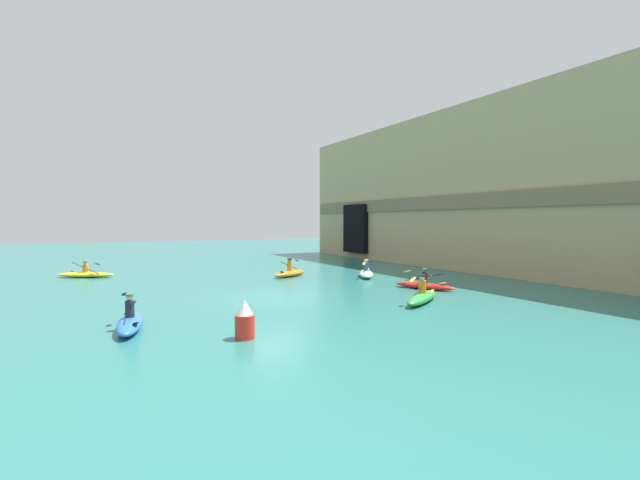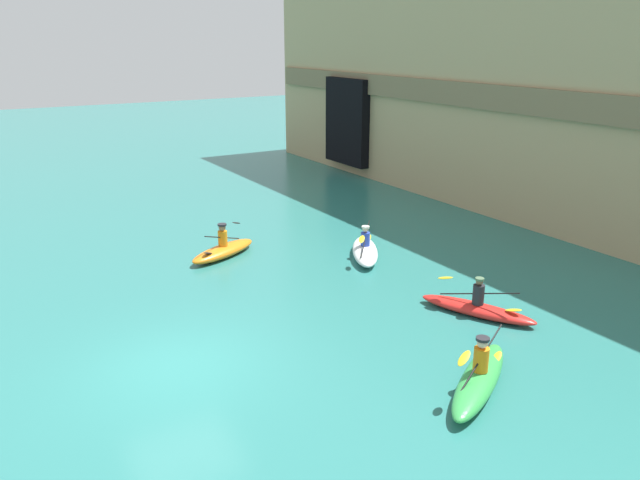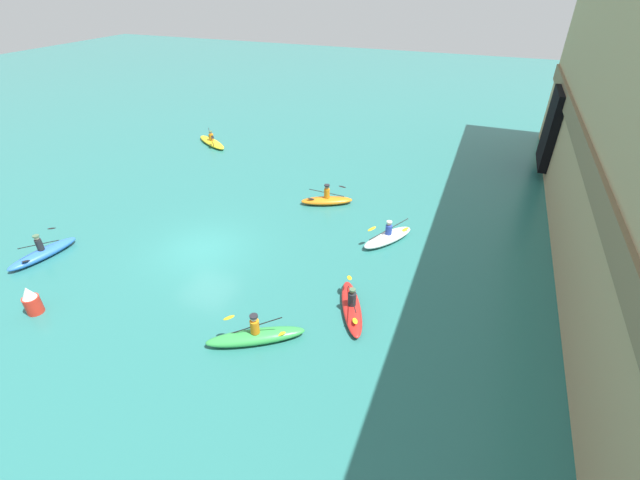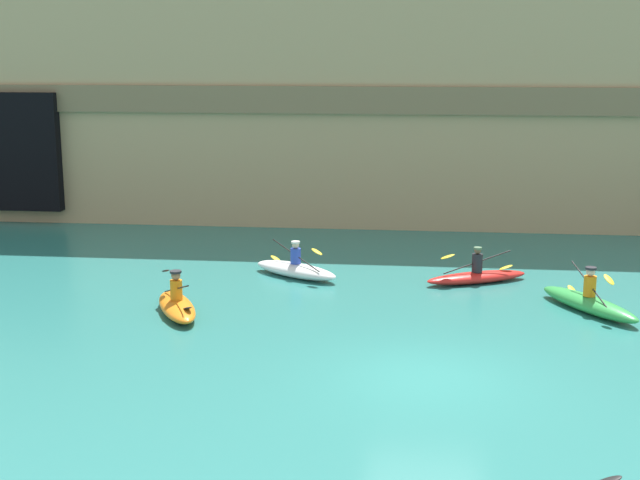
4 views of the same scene
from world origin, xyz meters
name	(u,v)px [view 4 (image 4 of 4)]	position (x,y,z in m)	size (l,w,h in m)	color
ground_plane	(427,377)	(0.00, 0.00, 0.00)	(120.00, 120.00, 0.00)	#28706B
cliff_bluff	(363,72)	(-2.57, 18.43, 5.74)	(41.26, 7.18, 11.52)	tan
kayak_green	(589,302)	(4.21, 5.15, 0.25)	(2.44, 3.30, 1.20)	green
kayak_red	(477,276)	(1.49, 7.77, 0.21)	(3.17, 1.96, 1.07)	red
kayak_white	(296,269)	(-3.86, 7.85, 0.24)	(2.96, 2.26, 1.10)	white
kayak_orange	(177,305)	(-6.39, 3.76, 0.24)	(1.94, 2.91, 1.16)	orange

